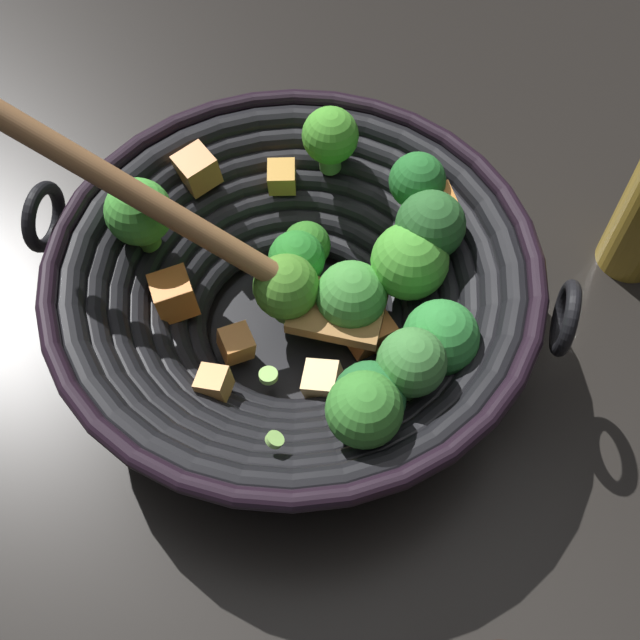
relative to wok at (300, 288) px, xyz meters
name	(u,v)px	position (x,y,z in m)	size (l,w,h in m)	color
ground_plane	(297,334)	(0.00, 0.00, -0.07)	(4.00, 4.00, 0.00)	black
wok	(300,288)	(0.00, 0.00, 0.00)	(0.40, 0.36, 0.21)	black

